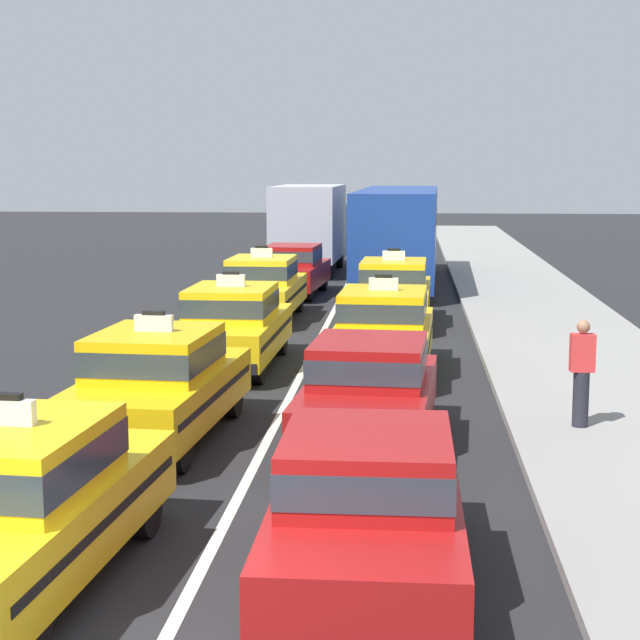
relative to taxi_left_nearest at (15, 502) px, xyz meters
The scene contains 15 objects.
lane_stripe_left_right 17.73m from the taxi_left_nearest, 84.64° to the left, with size 0.14×80.00×0.01m, color silver.
sidewalk_curb 14.59m from the taxi_left_nearest, 60.13° to the left, with size 4.00×90.00×0.15m, color gray.
taxi_left_nearest is the anchor object (origin of this frame).
taxi_left_second 5.46m from the taxi_left_nearest, 89.47° to the left, with size 2.09×4.66×1.96m.
taxi_left_third 11.04m from the taxi_left_nearest, 88.87° to the left, with size 1.90×4.59×1.96m.
taxi_left_fourth 17.52m from the taxi_left_nearest, 90.29° to the left, with size 1.90×4.59×1.96m.
sedan_left_fifth 22.68m from the taxi_left_nearest, 89.64° to the left, with size 2.04×4.41×1.58m.
box_truck_left_sixth 29.93m from the taxi_left_nearest, 89.94° to the left, with size 2.45×7.02×3.27m.
sedan_right_nearest 3.36m from the taxi_left_nearest, ahead, with size 1.77×4.30×1.58m.
sedan_right_second 6.26m from the taxi_left_nearest, 59.58° to the left, with size 2.04×4.41×1.58m.
taxi_right_third 11.17m from the taxi_left_nearest, 73.10° to the left, with size 2.00×4.63×1.96m.
taxi_right_fourth 17.27m from the taxi_left_nearest, 78.82° to the left, with size 1.95×4.61×1.96m.
bus_right_fifth 26.07m from the taxi_left_nearest, 82.55° to the left, with size 2.85×11.27×3.22m.
pedestrian_by_storefront 8.89m from the taxi_left_nearest, 44.76° to the left, with size 0.36×0.24×1.62m.
traffic_light_pole 7.11m from the taxi_left_nearest, 45.41° to the right, with size 2.87×0.33×5.58m.
Camera 1 is at (2.05, -6.84, 4.06)m, focal length 58.21 mm.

